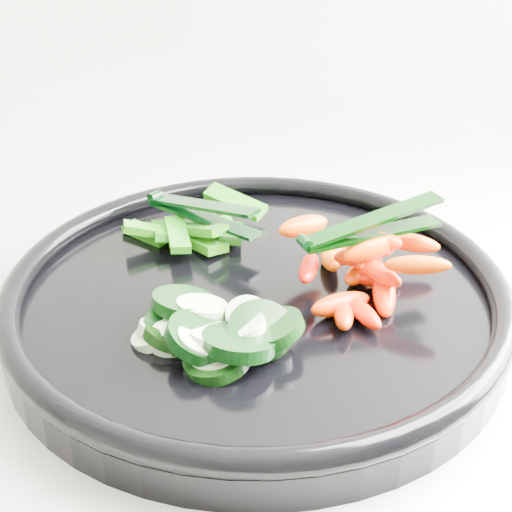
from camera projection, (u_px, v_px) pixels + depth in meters
name	position (u px, v px, depth m)	size (l,w,h in m)	color
veggie_tray	(256.00, 296.00, 0.53)	(0.49, 0.49, 0.04)	black
cucumber_pile	(206.00, 332.00, 0.47)	(0.12, 0.12, 0.04)	black
carrot_pile	(362.00, 263.00, 0.53)	(0.13, 0.13, 0.06)	#E13100
pepper_pile	(194.00, 229.00, 0.60)	(0.13, 0.10, 0.04)	#1A6F0A
tong_carrot	(368.00, 228.00, 0.51)	(0.11, 0.02, 0.02)	black
tong_pepper	(199.00, 210.00, 0.59)	(0.07, 0.11, 0.02)	black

